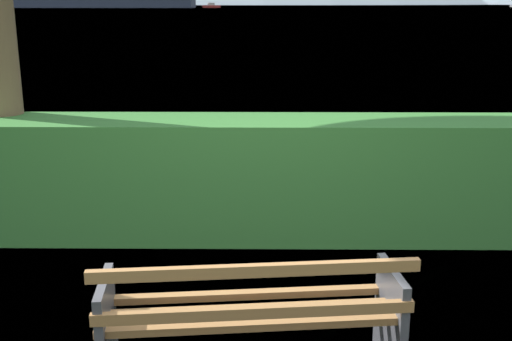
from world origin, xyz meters
TOP-DOWN VIEW (x-y plane):
  - water_surface at (0.00, 307.09)m, footprint 620.00×620.00m
  - park_bench at (0.01, -0.06)m, footprint 1.80×0.75m
  - hedge_row at (0.00, 2.42)m, footprint 11.00×0.78m
  - sailboat_mid at (-18.00, 222.27)m, footprint 6.50×3.42m

SIDE VIEW (x-z plane):
  - water_surface at x=0.00m, z-range 0.00..0.00m
  - park_bench at x=0.01m, z-range -0.01..0.86m
  - hedge_row at x=0.00m, z-range 0.00..1.13m
  - sailboat_mid at x=-18.00m, z-range -0.26..1.44m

